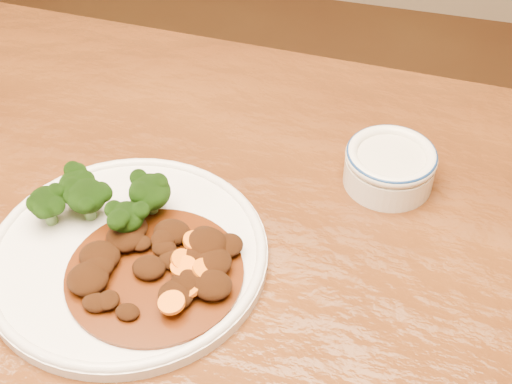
# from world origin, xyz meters

# --- Properties ---
(dining_table) EXTENTS (1.54, 0.96, 0.75)m
(dining_table) POSITION_xyz_m (-0.00, 0.00, 0.67)
(dining_table) COLOR #5C2E10
(dining_table) RESTS_ON ground
(dinner_plate) EXTENTS (0.30, 0.30, 0.02)m
(dinner_plate) POSITION_xyz_m (-0.03, 0.00, 0.76)
(dinner_plate) COLOR white
(dinner_plate) RESTS_ON dining_table
(broccoli_florets) EXTENTS (0.14, 0.08, 0.05)m
(broccoli_florets) POSITION_xyz_m (-0.07, 0.05, 0.79)
(broccoli_florets) COLOR #598444
(broccoli_florets) RESTS_ON dinner_plate
(mince_stew) EXTENTS (0.18, 0.18, 0.03)m
(mince_stew) POSITION_xyz_m (0.02, -0.01, 0.77)
(mince_stew) COLOR #4C2108
(mince_stew) RESTS_ON dinner_plate
(dip_bowl) EXTENTS (0.11, 0.11, 0.05)m
(dip_bowl) POSITION_xyz_m (0.22, 0.20, 0.78)
(dip_bowl) COLOR white
(dip_bowl) RESTS_ON dining_table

